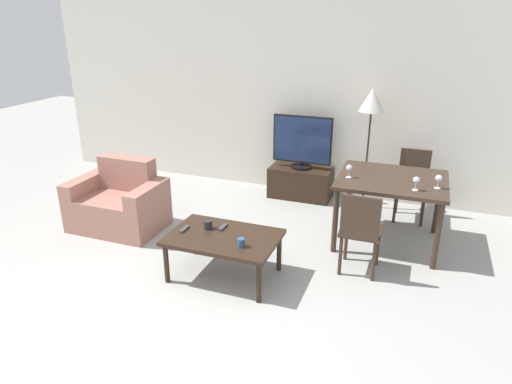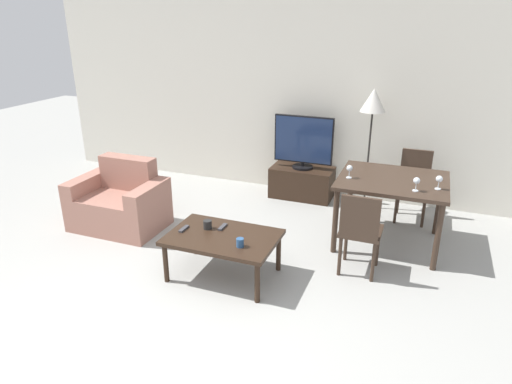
# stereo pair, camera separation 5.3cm
# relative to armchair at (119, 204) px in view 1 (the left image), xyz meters

# --- Properties ---
(ground_plane) EXTENTS (18.00, 18.00, 0.00)m
(ground_plane) POSITION_rel_armchair_xyz_m (1.44, -1.75, -0.30)
(ground_plane) COLOR #9E9E99
(wall_back) EXTENTS (7.38, 0.06, 2.70)m
(wall_back) POSITION_rel_armchair_xyz_m (1.44, 2.02, 1.05)
(wall_back) COLOR silver
(wall_back) RESTS_ON ground_plane
(armchair) EXTENTS (1.07, 0.72, 0.82)m
(armchair) POSITION_rel_armchair_xyz_m (0.00, 0.00, 0.00)
(armchair) COLOR #9E6B5B
(armchair) RESTS_ON ground_plane
(tv_stand) EXTENTS (0.86, 0.45, 0.43)m
(tv_stand) POSITION_rel_armchair_xyz_m (1.80, 1.72, -0.08)
(tv_stand) COLOR black
(tv_stand) RESTS_ON ground_plane
(tv) EXTENTS (0.82, 0.29, 0.73)m
(tv) POSITION_rel_armchair_xyz_m (1.80, 1.72, 0.50)
(tv) COLOR black
(tv) RESTS_ON tv_stand
(coffee_table) EXTENTS (1.06, 0.71, 0.44)m
(coffee_table) POSITION_rel_armchair_xyz_m (1.65, -0.59, 0.10)
(coffee_table) COLOR black
(coffee_table) RESTS_ON ground_plane
(dining_table) EXTENTS (1.15, 1.00, 0.77)m
(dining_table) POSITION_rel_armchair_xyz_m (3.08, 0.73, 0.38)
(dining_table) COLOR #38281E
(dining_table) RESTS_ON ground_plane
(dining_chair_near) EXTENTS (0.40, 0.40, 0.87)m
(dining_chair_near) POSITION_rel_armchair_xyz_m (2.88, -0.07, 0.20)
(dining_chair_near) COLOR #38281E
(dining_chair_near) RESTS_ON ground_plane
(dining_chair_far) EXTENTS (0.40, 0.40, 0.87)m
(dining_chair_far) POSITION_rel_armchair_xyz_m (3.28, 1.53, 0.20)
(dining_chair_far) COLOR #38281E
(dining_chair_far) RESTS_ON ground_plane
(floor_lamp) EXTENTS (0.32, 0.32, 1.59)m
(floor_lamp) POSITION_rel_armchair_xyz_m (2.69, 1.66, 1.06)
(floor_lamp) COLOR black
(floor_lamp) RESTS_ON ground_plane
(remote_primary) EXTENTS (0.04, 0.15, 0.02)m
(remote_primary) POSITION_rel_armchair_xyz_m (1.58, -0.43, 0.16)
(remote_primary) COLOR #38383D
(remote_primary) RESTS_ON coffee_table
(remote_secondary) EXTENTS (0.04, 0.15, 0.02)m
(remote_secondary) POSITION_rel_armchair_xyz_m (1.24, -0.61, 0.16)
(remote_secondary) COLOR #38383D
(remote_secondary) RESTS_ON coffee_table
(cup_white_near) EXTENTS (0.07, 0.07, 0.08)m
(cup_white_near) POSITION_rel_armchair_xyz_m (1.90, -0.73, 0.19)
(cup_white_near) COLOR navy
(cup_white_near) RESTS_ON coffee_table
(cup_colored_far) EXTENTS (0.08, 0.08, 0.09)m
(cup_colored_far) POSITION_rel_armchair_xyz_m (1.45, -0.50, 0.19)
(cup_colored_far) COLOR black
(cup_colored_far) RESTS_ON coffee_table
(wine_glass_left) EXTENTS (0.07, 0.07, 0.15)m
(wine_glass_left) POSITION_rel_armchair_xyz_m (3.54, 0.57, 0.58)
(wine_glass_left) COLOR silver
(wine_glass_left) RESTS_ON dining_table
(wine_glass_center) EXTENTS (0.07, 0.07, 0.15)m
(wine_glass_center) POSITION_rel_armchair_xyz_m (3.33, 0.43, 0.58)
(wine_glass_center) COLOR silver
(wine_glass_center) RESTS_ON dining_table
(wine_glass_right) EXTENTS (0.07, 0.07, 0.15)m
(wine_glass_right) POSITION_rel_armchair_xyz_m (2.63, 0.58, 0.58)
(wine_glass_right) COLOR silver
(wine_glass_right) RESTS_ON dining_table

